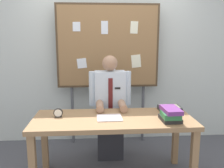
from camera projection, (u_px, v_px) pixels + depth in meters
back_wall at (107, 55)px, 3.80m from camera, size 6.40×0.08×2.70m
desk at (113, 125)px, 2.74m from camera, size 1.78×0.72×0.74m
person at (110, 111)px, 3.28m from camera, size 0.55×0.56×1.39m
bulletin_board at (108, 48)px, 3.58m from camera, size 1.49×0.09×2.10m
book_stack at (171, 114)px, 2.61m from camera, size 0.20×0.30×0.15m
open_notebook at (109, 118)px, 2.70m from camera, size 0.28×0.25×0.01m
desk_clock at (58, 113)px, 2.73m from camera, size 0.10×0.04×0.10m
paper_tray at (170, 108)px, 2.99m from camera, size 0.26×0.20×0.06m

